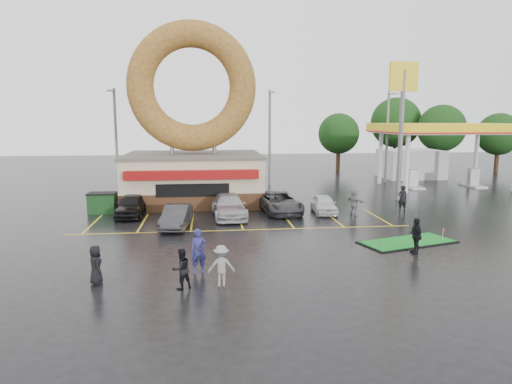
{
  "coord_description": "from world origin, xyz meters",
  "views": [
    {
      "loc": [
        -2.09,
        -22.1,
        6.35
      ],
      "look_at": [
        0.75,
        3.45,
        2.2
      ],
      "focal_mm": 32.0,
      "sensor_mm": 36.0,
      "label": 1
    }
  ],
  "objects": [
    {
      "name": "tree_far_b",
      "position": [
        32.0,
        28.0,
        4.53
      ],
      "size": [
        4.9,
        4.9,
        7.0
      ],
      "color": "#332114",
      "rests_on": "ground"
    },
    {
      "name": "ground",
      "position": [
        0.0,
        0.0,
        0.0
      ],
      "size": [
        120.0,
        120.0,
        0.0
      ],
      "primitive_type": "plane",
      "color": "black",
      "rests_on": "ground"
    },
    {
      "name": "tree_far_d",
      "position": [
        14.0,
        32.0,
        4.53
      ],
      "size": [
        4.9,
        4.9,
        7.0
      ],
      "color": "#332114",
      "rests_on": "ground"
    },
    {
      "name": "car_silver",
      "position": [
        -0.64,
        7.0,
        0.73
      ],
      "size": [
        2.29,
        5.15,
        1.47
      ],
      "primitive_type": "imported",
      "rotation": [
        0.0,
        0.0,
        0.05
      ],
      "color": "#A6A6AB",
      "rests_on": "ground"
    },
    {
      "name": "person_bystander",
      "position": [
        -6.38,
        -4.61,
        0.77
      ],
      "size": [
        0.76,
        0.89,
        1.54
      ],
      "primitive_type": "imported",
      "rotation": [
        0.0,
        0.0,
        2.01
      ],
      "color": "black",
      "rests_on": "ground"
    },
    {
      "name": "streetlight_right",
      "position": [
        16.0,
        21.92,
        4.78
      ],
      "size": [
        0.4,
        2.21,
        9.0
      ],
      "color": "slate",
      "rests_on": "ground"
    },
    {
      "name": "streetlight_left",
      "position": [
        -10.0,
        19.92,
        4.78
      ],
      "size": [
        0.4,
        2.21,
        9.0
      ],
      "color": "slate",
      "rests_on": "ground"
    },
    {
      "name": "donut_shop",
      "position": [
        -3.0,
        12.97,
        4.46
      ],
      "size": [
        10.2,
        8.7,
        13.5
      ],
      "color": "#472B19",
      "rests_on": "ground"
    },
    {
      "name": "tree_far_a",
      "position": [
        26.0,
        30.0,
        5.18
      ],
      "size": [
        5.6,
        5.6,
        8.0
      ],
      "color": "#332114",
      "rests_on": "ground"
    },
    {
      "name": "person_walker_near",
      "position": [
        7.71,
        6.79,
        0.9
      ],
      "size": [
        1.16,
        1.75,
        1.8
      ],
      "primitive_type": "imported",
      "rotation": [
        0.0,
        0.0,
        1.99
      ],
      "color": "gray",
      "rests_on": "ground"
    },
    {
      "name": "person_cameraman",
      "position": [
        7.77,
        -2.07,
        0.86
      ],
      "size": [
        0.43,
        1.02,
        1.73
      ],
      "primitive_type": "imported",
      "rotation": [
        0.0,
        0.0,
        -1.58
      ],
      "color": "black",
      "rests_on": "ground"
    },
    {
      "name": "shell_sign",
      "position": [
        13.0,
        12.0,
        7.38
      ],
      "size": [
        2.2,
        0.36,
        10.6
      ],
      "color": "slate",
      "rests_on": "ground"
    },
    {
      "name": "person_walker_far",
      "position": [
        11.34,
        7.47,
        0.91
      ],
      "size": [
        0.67,
        0.45,
        1.82
      ],
      "primitive_type": "imported",
      "rotation": [
        0.0,
        0.0,
        3.16
      ],
      "color": "black",
      "rests_on": "ground"
    },
    {
      "name": "car_white",
      "position": [
        5.83,
        7.57,
        0.62
      ],
      "size": [
        1.7,
        3.71,
        1.23
      ],
      "primitive_type": "imported",
      "rotation": [
        0.0,
        0.0,
        -0.07
      ],
      "color": "silver",
      "rests_on": "ground"
    },
    {
      "name": "person_hoodie",
      "position": [
        -1.56,
        -5.36,
        0.8
      ],
      "size": [
        1.05,
        0.62,
        1.61
      ],
      "primitive_type": "imported",
      "rotation": [
        0.0,
        0.0,
        3.17
      ],
      "color": "gray",
      "rests_on": "ground"
    },
    {
      "name": "car_black",
      "position": [
        -7.01,
        8.0,
        0.72
      ],
      "size": [
        1.71,
        4.22,
        1.44
      ],
      "primitive_type": "imported",
      "rotation": [
        0.0,
        0.0,
        -0.0
      ],
      "color": "black",
      "rests_on": "ground"
    },
    {
      "name": "gas_station",
      "position": [
        20.0,
        20.94,
        3.7
      ],
      "size": [
        12.3,
        13.65,
        5.9
      ],
      "color": "silver",
      "rests_on": "ground"
    },
    {
      "name": "dumpster",
      "position": [
        -9.11,
        9.35,
        0.65
      ],
      "size": [
        1.83,
        1.25,
        1.3
      ],
      "primitive_type": "cube",
      "rotation": [
        0.0,
        0.0,
        -0.03
      ],
      "color": "#18401B",
      "rests_on": "ground"
    },
    {
      "name": "streetlight_mid",
      "position": [
        4.0,
        20.92,
        4.78
      ],
      "size": [
        0.4,
        2.21,
        9.0
      ],
      "color": "slate",
      "rests_on": "ground"
    },
    {
      "name": "tree_far_c",
      "position": [
        22.0,
        34.0,
        5.84
      ],
      "size": [
        6.3,
        6.3,
        9.0
      ],
      "color": "#332114",
      "rests_on": "ground"
    },
    {
      "name": "person_blue",
      "position": [
        -2.43,
        -3.74,
        0.93
      ],
      "size": [
        0.73,
        0.53,
        1.86
      ],
      "primitive_type": "imported",
      "rotation": [
        0.0,
        0.0,
        0.12
      ],
      "color": "navy",
      "rests_on": "ground"
    },
    {
      "name": "car_dgrey",
      "position": [
        -3.84,
        4.44,
        0.66
      ],
      "size": [
        1.85,
        4.13,
        1.32
      ],
      "primitive_type": "imported",
      "rotation": [
        0.0,
        0.0,
        -0.12
      ],
      "color": "#2F2E31",
      "rests_on": "ground"
    },
    {
      "name": "person_blackjkt",
      "position": [
        -3.06,
        -5.47,
        0.78
      ],
      "size": [
        0.95,
        0.89,
        1.55
      ],
      "primitive_type": "imported",
      "rotation": [
        0.0,
        0.0,
        3.69
      ],
      "color": "black",
      "rests_on": "ground"
    },
    {
      "name": "putting_green",
      "position": [
        8.25,
        -0.22,
        0.04
      ],
      "size": [
        5.41,
        3.53,
        0.62
      ],
      "color": "black",
      "rests_on": "ground"
    },
    {
      "name": "car_grey",
      "position": [
        2.85,
        8.0,
        0.71
      ],
      "size": [
        2.93,
        5.37,
        1.43
      ],
      "primitive_type": "imported",
      "rotation": [
        0.0,
        0.0,
        0.11
      ],
      "color": "#323235",
      "rests_on": "ground"
    }
  ]
}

